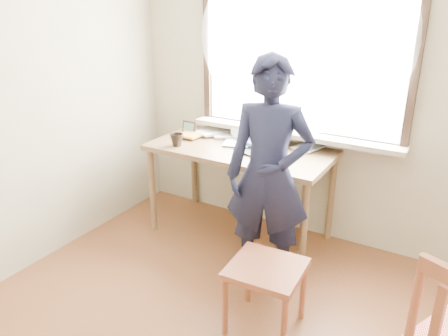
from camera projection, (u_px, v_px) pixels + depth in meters
The scene contains 12 objects.
room_shell at pixel (195, 84), 1.98m from camera, with size 3.52×4.02×2.61m.
desk at pixel (241, 157), 3.70m from camera, with size 1.54×0.77×0.82m.
laptop at pixel (266, 148), 3.51m from camera, with size 0.36×0.32×0.21m.
mug_white at pixel (238, 133), 3.88m from camera, with size 0.14×0.14×0.11m, color white.
mug_dark at pixel (177, 140), 3.69m from camera, with size 0.12×0.12×0.11m, color black.
mouse at pixel (282, 158), 3.39m from camera, with size 0.08×0.06×0.03m, color black.
desk_clutter at pixel (223, 134), 3.98m from camera, with size 0.82×0.52×0.04m.
book_a at pixel (215, 134), 3.99m from camera, with size 0.21×0.28×0.03m, color white.
book_b at pixel (299, 145), 3.70m from camera, with size 0.19×0.25×0.02m, color white.
picture_frame at pixel (189, 128), 4.01m from camera, with size 0.14×0.02×0.11m.
work_chair at pixel (266, 276), 2.72m from camera, with size 0.47×0.45×0.46m.
person at pixel (269, 175), 3.06m from camera, with size 0.61×0.40×1.68m, color black.
Camera 1 is at (1.10, -1.44, 2.00)m, focal length 35.00 mm.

